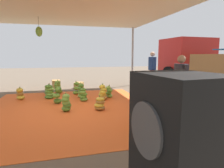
{
  "coord_description": "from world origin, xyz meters",
  "views": [
    {
      "loc": [
        5.55,
        -0.14,
        1.55
      ],
      "look_at": [
        0.16,
        1.21,
        0.72
      ],
      "focal_mm": 30.58,
      "sensor_mm": 36.0,
      "label": 1
    }
  ],
  "objects_px": {
    "banana_bunch_4": "(103,93)",
    "banana_bunch_14": "(81,91)",
    "banana_bunch_12": "(100,104)",
    "banana_bunch_13": "(109,92)",
    "banana_bunch_11": "(143,120)",
    "crate_1": "(56,84)",
    "banana_bunch_7": "(49,90)",
    "cargo_truck_main": "(222,64)",
    "worker_0": "(152,67)",
    "banana_bunch_3": "(83,95)",
    "banana_bunch_0": "(57,96)",
    "banana_bunch_5": "(172,125)",
    "crate_0": "(79,85)",
    "banana_bunch_9": "(20,94)",
    "banana_bunch_1": "(142,125)",
    "banana_bunch_8": "(58,87)",
    "worker_1": "(180,80)",
    "banana_bunch_10": "(50,92)",
    "banana_bunch_6": "(66,103)",
    "banana_bunch_2": "(76,89)"
  },
  "relations": [
    {
      "from": "crate_1",
      "to": "banana_bunch_7",
      "type": "bearing_deg",
      "value": -8.79
    },
    {
      "from": "banana_bunch_6",
      "to": "banana_bunch_10",
      "type": "xyz_separation_m",
      "value": [
        -1.79,
        -0.56,
        0.0
      ]
    },
    {
      "from": "banana_bunch_7",
      "to": "banana_bunch_1",
      "type": "bearing_deg",
      "value": 24.41
    },
    {
      "from": "banana_bunch_5",
      "to": "worker_0",
      "type": "distance_m",
      "value": 5.91
    },
    {
      "from": "crate_1",
      "to": "crate_0",
      "type": "bearing_deg",
      "value": 78.71
    },
    {
      "from": "banana_bunch_9",
      "to": "crate_0",
      "type": "distance_m",
      "value": 3.04
    },
    {
      "from": "banana_bunch_10",
      "to": "banana_bunch_4",
      "type": "bearing_deg",
      "value": 69.97
    },
    {
      "from": "banana_bunch_9",
      "to": "cargo_truck_main",
      "type": "xyz_separation_m",
      "value": [
        0.53,
        7.89,
        0.99
      ]
    },
    {
      "from": "banana_bunch_0",
      "to": "banana_bunch_14",
      "type": "height_order",
      "value": "banana_bunch_0"
    },
    {
      "from": "banana_bunch_0",
      "to": "worker_1",
      "type": "relative_size",
      "value": 0.37
    },
    {
      "from": "banana_bunch_14",
      "to": "worker_0",
      "type": "height_order",
      "value": "worker_0"
    },
    {
      "from": "worker_1",
      "to": "cargo_truck_main",
      "type": "bearing_deg",
      "value": 123.18
    },
    {
      "from": "cargo_truck_main",
      "to": "banana_bunch_6",
      "type": "bearing_deg",
      "value": -78.65
    },
    {
      "from": "worker_0",
      "to": "banana_bunch_3",
      "type": "bearing_deg",
      "value": -58.23
    },
    {
      "from": "banana_bunch_4",
      "to": "worker_1",
      "type": "xyz_separation_m",
      "value": [
        2.1,
        1.63,
        0.65
      ]
    },
    {
      "from": "banana_bunch_3",
      "to": "worker_1",
      "type": "relative_size",
      "value": 0.32
    },
    {
      "from": "banana_bunch_3",
      "to": "banana_bunch_10",
      "type": "xyz_separation_m",
      "value": [
        -0.68,
        -1.14,
        0.03
      ]
    },
    {
      "from": "banana_bunch_8",
      "to": "banana_bunch_11",
      "type": "height_order",
      "value": "banana_bunch_8"
    },
    {
      "from": "banana_bunch_14",
      "to": "crate_0",
      "type": "distance_m",
      "value": 2.29
    },
    {
      "from": "banana_bunch_1",
      "to": "banana_bunch_5",
      "type": "height_order",
      "value": "banana_bunch_5"
    },
    {
      "from": "banana_bunch_1",
      "to": "banana_bunch_9",
      "type": "height_order",
      "value": "banana_bunch_9"
    },
    {
      "from": "cargo_truck_main",
      "to": "banana_bunch_14",
      "type": "bearing_deg",
      "value": -93.56
    },
    {
      "from": "banana_bunch_1",
      "to": "banana_bunch_7",
      "type": "height_order",
      "value": "banana_bunch_1"
    },
    {
      "from": "banana_bunch_0",
      "to": "banana_bunch_5",
      "type": "height_order",
      "value": "banana_bunch_0"
    },
    {
      "from": "banana_bunch_0",
      "to": "worker_0",
      "type": "xyz_separation_m",
      "value": [
        -2.44,
        4.47,
        0.75
      ]
    },
    {
      "from": "banana_bunch_7",
      "to": "banana_bunch_10",
      "type": "xyz_separation_m",
      "value": [
        0.81,
        0.09,
        0.07
      ]
    },
    {
      "from": "crate_0",
      "to": "crate_1",
      "type": "distance_m",
      "value": 1.08
    },
    {
      "from": "banana_bunch_8",
      "to": "banana_bunch_0",
      "type": "bearing_deg",
      "value": 0.84
    },
    {
      "from": "banana_bunch_4",
      "to": "banana_bunch_14",
      "type": "distance_m",
      "value": 0.88
    },
    {
      "from": "banana_bunch_9",
      "to": "banana_bunch_13",
      "type": "distance_m",
      "value": 3.12
    },
    {
      "from": "banana_bunch_2",
      "to": "banana_bunch_13",
      "type": "relative_size",
      "value": 1.11
    },
    {
      "from": "banana_bunch_14",
      "to": "worker_0",
      "type": "xyz_separation_m",
      "value": [
        -1.72,
        3.66,
        0.75
      ]
    },
    {
      "from": "banana_bunch_4",
      "to": "crate_1",
      "type": "distance_m",
      "value": 3.45
    },
    {
      "from": "banana_bunch_1",
      "to": "banana_bunch_5",
      "type": "bearing_deg",
      "value": 79.89
    },
    {
      "from": "banana_bunch_5",
      "to": "cargo_truck_main",
      "type": "height_order",
      "value": "cargo_truck_main"
    },
    {
      "from": "banana_bunch_14",
      "to": "banana_bunch_11",
      "type": "bearing_deg",
      "value": 17.97
    },
    {
      "from": "banana_bunch_12",
      "to": "banana_bunch_14",
      "type": "bearing_deg",
      "value": -167.45
    },
    {
      "from": "banana_bunch_3",
      "to": "banana_bunch_4",
      "type": "xyz_separation_m",
      "value": [
        -0.01,
        0.69,
        0.04
      ]
    },
    {
      "from": "banana_bunch_3",
      "to": "banana_bunch_7",
      "type": "relative_size",
      "value": 1.1
    },
    {
      "from": "banana_bunch_10",
      "to": "cargo_truck_main",
      "type": "height_order",
      "value": "cargo_truck_main"
    },
    {
      "from": "banana_bunch_4",
      "to": "banana_bunch_11",
      "type": "xyz_separation_m",
      "value": [
        2.74,
        0.34,
        -0.09
      ]
    },
    {
      "from": "banana_bunch_0",
      "to": "banana_bunch_10",
      "type": "distance_m",
      "value": 0.92
    },
    {
      "from": "banana_bunch_5",
      "to": "crate_0",
      "type": "relative_size",
      "value": 0.93
    },
    {
      "from": "banana_bunch_1",
      "to": "banana_bunch_8",
      "type": "bearing_deg",
      "value": -159.81
    },
    {
      "from": "banana_bunch_4",
      "to": "worker_0",
      "type": "distance_m",
      "value": 3.77
    },
    {
      "from": "banana_bunch_0",
      "to": "banana_bunch_9",
      "type": "xyz_separation_m",
      "value": [
        -0.89,
        -1.28,
        -0.05
      ]
    },
    {
      "from": "banana_bunch_8",
      "to": "worker_0",
      "type": "distance_m",
      "value": 4.61
    },
    {
      "from": "banana_bunch_12",
      "to": "banana_bunch_13",
      "type": "relative_size",
      "value": 0.87
    },
    {
      "from": "banana_bunch_11",
      "to": "crate_1",
      "type": "xyz_separation_m",
      "value": [
        -5.75,
        -2.02,
        0.02
      ]
    },
    {
      "from": "banana_bunch_9",
      "to": "crate_0",
      "type": "bearing_deg",
      "value": 134.04
    }
  ]
}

